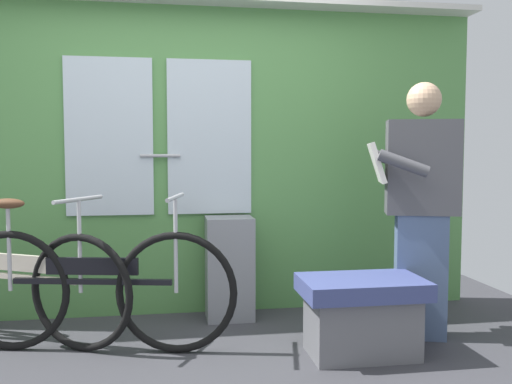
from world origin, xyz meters
name	(u,v)px	position (x,y,z in m)	size (l,w,h in m)	color
ground_plane	(199,375)	(0.00, 0.00, -0.02)	(5.26, 3.87, 0.04)	#38383D
train_door_wall	(187,152)	(-0.01, 1.13, 1.17)	(4.26, 0.28, 2.24)	#56934C
bicycle_near_door	(91,288)	(-0.60, 0.40, 0.38)	(1.67, 0.51, 0.92)	black
bicycle_leaning_behind	(14,282)	(-1.09, 0.64, 0.37)	(1.49, 0.84, 0.91)	black
passenger_reading_newspaper	(420,205)	(1.41, 0.34, 0.84)	(0.61, 0.54, 1.60)	slate
trash_bin_by_wall	(229,268)	(0.27, 0.92, 0.36)	(0.33, 0.28, 0.72)	gray
bench_seat_corner	(362,314)	(0.94, 0.09, 0.24)	(0.70, 0.44, 0.45)	#3D477F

